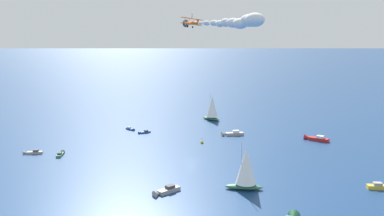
{
  "coord_description": "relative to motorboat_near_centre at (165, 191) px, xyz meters",
  "views": [
    {
      "loc": [
        12.06,
        -129.11,
        40.21
      ],
      "look_at": [
        0.0,
        0.0,
        16.86
      ],
      "focal_mm": 40.17,
      "sensor_mm": 36.0,
      "label": 1
    }
  ],
  "objects": [
    {
      "name": "motorboat_near_centre",
      "position": [
        0.0,
        0.0,
        0.0
      ],
      "size": [
        6.64,
        6.99,
        2.23
      ],
      "color": "#9E9993",
      "rests_on": "ground_plane"
    },
    {
      "name": "sailboat_far_stbd",
      "position": [
        7.42,
        90.73,
        5.09
      ],
      "size": [
        9.36,
        7.99,
        12.47
      ],
      "color": "#33704C",
      "rests_on": "ground_plane"
    },
    {
      "name": "motorboat_outer_ring_a",
      "position": [
        -18.44,
        62.67,
        -0.2
      ],
      "size": [
        4.77,
        4.3,
        1.49
      ],
      "color": "#23478C",
      "rests_on": "ground_plane"
    },
    {
      "name": "smoke_trail_lead",
      "position": [
        18.4,
        10.87,
        41.94
      ],
      "size": [
        19.11,
        22.13,
        4.29
      ],
      "color": "silver"
    },
    {
      "name": "motorboat_offshore",
      "position": [
        55.6,
        8.18,
        -0.02
      ],
      "size": [
        7.45,
        1.92,
        2.16
      ],
      "color": "gold",
      "rests_on": "ground_plane"
    },
    {
      "name": "motorboat_outer_ring_e",
      "position": [
        -49.45,
        30.53,
        -0.12
      ],
      "size": [
        6.37,
        2.81,
        1.79
      ],
      "color": "#9E9993",
      "rests_on": "ground_plane"
    },
    {
      "name": "motorboat_outer_ring_c",
      "position": [
        47.52,
        57.49,
        0.11
      ],
      "size": [
        9.01,
        6.54,
        2.63
      ],
      "color": "#B21E1E",
      "rests_on": "ground_plane"
    },
    {
      "name": "ground_plane",
      "position": [
        4.12,
        27.84,
        -0.6
      ],
      "size": [
        2000.0,
        2000.0,
        0.0
      ],
      "primitive_type": "plane",
      "color": "navy"
    },
    {
      "name": "wingwalker_lead",
      "position": [
        4.12,
        28.23,
        44.14
      ],
      "size": [
        0.76,
        0.66,
        1.78
      ],
      "color": "white"
    },
    {
      "name": "biplane_lead",
      "position": [
        3.94,
        28.07,
        41.96
      ],
      "size": [
        6.46,
        6.7,
        3.64
      ],
      "color": "orange"
    },
    {
      "name": "motorboat_mid_cluster",
      "position": [
        -25.02,
        67.85,
        -0.21
      ],
      "size": [
        4.52,
        4.29,
        1.44
      ],
      "color": "#23478C",
      "rests_on": "ground_plane"
    },
    {
      "name": "motorboat_ahead",
      "position": [
        -39.31,
        29.75,
        -0.15
      ],
      "size": [
        2.25,
        5.94,
        1.68
      ],
      "color": "#33704C",
      "rests_on": "ground_plane"
    },
    {
      "name": "marker_buoy",
      "position": [
        5.73,
        49.5,
        -0.21
      ],
      "size": [
        1.1,
        1.1,
        2.1
      ],
      "color": "yellow",
      "rests_on": "ground_plane"
    },
    {
      "name": "motorboat_trailing",
      "position": [
        16.36,
        62.31,
        0.08
      ],
      "size": [
        8.94,
        4.23,
        2.51
      ],
      "color": "#9E9993",
      "rests_on": "ground_plane"
    },
    {
      "name": "sailboat_outer_ring_d",
      "position": [
        20.1,
        4.58,
        5.08
      ],
      "size": [
        9.69,
        5.4,
        12.44
      ],
      "color": "#33704C",
      "rests_on": "ground_plane"
    }
  ]
}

